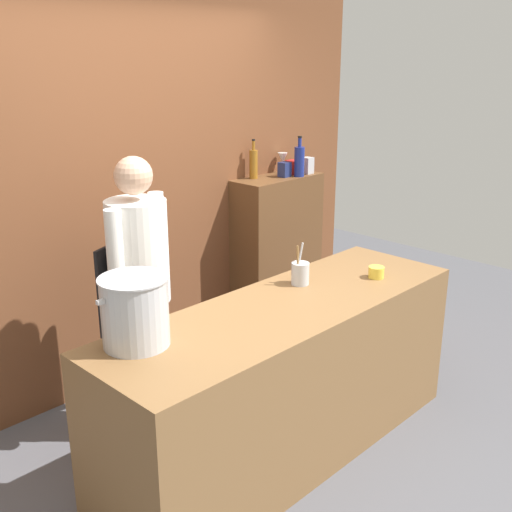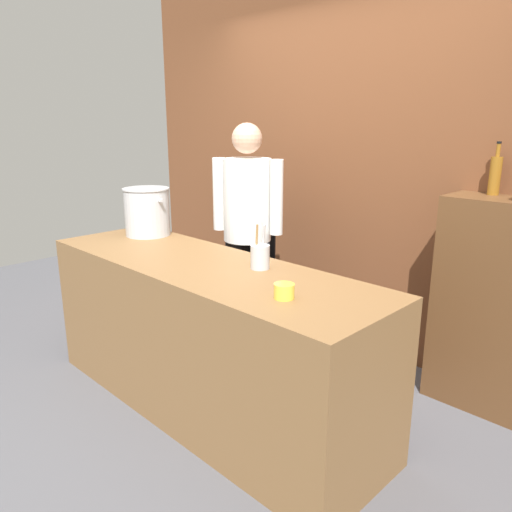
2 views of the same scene
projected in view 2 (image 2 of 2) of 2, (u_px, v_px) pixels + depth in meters
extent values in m
plane|color=#4C4C51|center=(208.00, 405.00, 3.00)|extent=(8.00, 8.00, 0.00)
cube|color=brown|center=(352.00, 145.00, 3.56)|extent=(4.40, 0.10, 3.00)
cube|color=brown|center=(206.00, 337.00, 2.88)|extent=(2.26, 0.70, 0.90)
cube|color=brown|center=(505.00, 310.00, 2.81)|extent=(0.76, 0.32, 1.26)
cylinder|color=black|center=(260.00, 296.00, 3.64)|extent=(0.14, 0.14, 0.84)
cylinder|color=black|center=(235.00, 293.00, 3.72)|extent=(0.14, 0.14, 0.84)
cylinder|color=white|center=(247.00, 200.00, 3.49)|extent=(0.34, 0.34, 0.58)
cube|color=black|center=(257.00, 228.00, 3.72)|extent=(0.28, 0.14, 0.52)
cylinder|color=white|center=(277.00, 198.00, 3.40)|extent=(0.09, 0.09, 0.52)
cylinder|color=white|center=(219.00, 194.00, 3.56)|extent=(0.09, 0.09, 0.52)
sphere|color=tan|center=(247.00, 138.00, 3.38)|extent=(0.21, 0.21, 0.21)
cylinder|color=#B7BABF|center=(147.00, 212.00, 3.41)|extent=(0.31, 0.31, 0.32)
cylinder|color=#B7BABF|center=(146.00, 189.00, 3.37)|extent=(0.32, 0.32, 0.01)
cube|color=#B7BABF|center=(133.00, 195.00, 3.50)|extent=(0.04, 0.02, 0.02)
cube|color=#B7BABF|center=(161.00, 200.00, 3.27)|extent=(0.04, 0.02, 0.02)
cylinder|color=#B7BABF|center=(260.00, 257.00, 2.65)|extent=(0.10, 0.10, 0.13)
cylinder|color=olive|center=(256.00, 245.00, 2.65)|extent=(0.01, 0.02, 0.22)
cylinder|color=#B7BABF|center=(263.00, 244.00, 2.64)|extent=(0.05, 0.03, 0.22)
cylinder|color=yellow|center=(284.00, 291.00, 2.22)|extent=(0.09, 0.09, 0.07)
cylinder|color=#8C5919|center=(495.00, 176.00, 2.80)|extent=(0.06, 0.06, 0.22)
cylinder|color=#8C5919|center=(498.00, 150.00, 2.76)|extent=(0.02, 0.02, 0.07)
cylinder|color=black|center=(499.00, 142.00, 2.75)|extent=(0.03, 0.03, 0.01)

